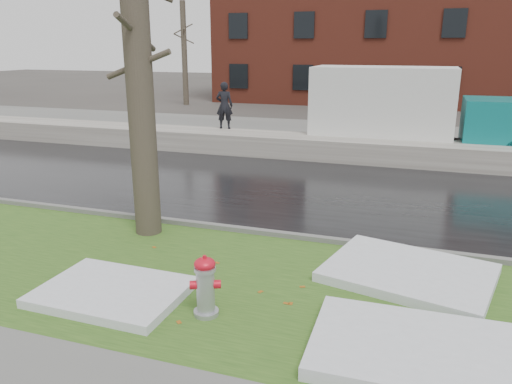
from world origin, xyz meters
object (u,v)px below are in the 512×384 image
(worker, at_px, (224,105))
(fire_hydrant, at_px, (205,283))
(tree, at_px, (139,68))
(box_truck, at_px, (411,110))

(worker, bearing_deg, fire_hydrant, 100.25)
(fire_hydrant, relative_size, tree, 0.14)
(fire_hydrant, xyz_separation_m, box_truck, (2.28, 12.29, 1.10))
(fire_hydrant, relative_size, box_truck, 0.10)
(box_truck, distance_m, worker, 6.70)
(fire_hydrant, height_order, worker, worker)
(tree, xyz_separation_m, box_truck, (4.78, 9.61, -1.72))
(fire_hydrant, bearing_deg, box_truck, 56.76)
(tree, distance_m, box_truck, 10.87)
(box_truck, bearing_deg, tree, -116.61)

